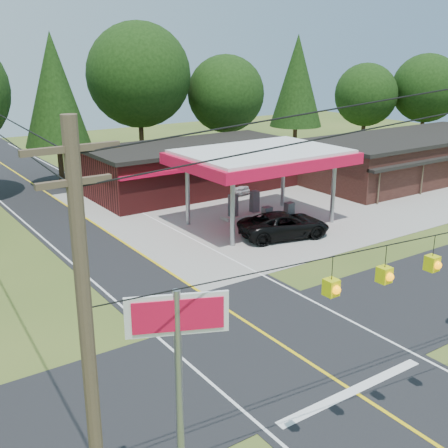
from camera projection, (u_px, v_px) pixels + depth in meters
ground at (284, 347)px, 21.74m from camera, size 120.00×120.00×0.00m
main_highway at (284, 346)px, 21.74m from camera, size 8.00×120.00×0.02m
cross_road at (284, 346)px, 21.74m from camera, size 70.00×7.00×0.02m
lane_center_yellow at (284, 346)px, 21.74m from camera, size 0.15×110.00×0.00m
gas_canopy at (261, 159)px, 35.52m from camera, size 10.60×7.40×4.88m
convenience_store at (193, 167)px, 44.61m from camera, size 16.40×7.55×3.80m
strip_building at (412, 157)px, 48.82m from camera, size 20.40×8.75×3.80m
utility_pole_near_left at (89, 359)px, 11.11m from camera, size 1.80×0.30×10.00m
overhead_beacons at (411, 243)px, 14.61m from camera, size 17.04×2.04×1.03m
treeline_backdrop at (71, 101)px, 38.78m from camera, size 70.27×51.59×13.30m
suv_car at (284, 225)px, 33.95m from camera, size 6.73×6.73×1.54m
sedan_car at (228, 184)px, 44.52m from camera, size 4.31×4.31×1.32m
big_stop_sign at (178, 358)px, 12.50m from camera, size 2.11×1.01×6.13m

